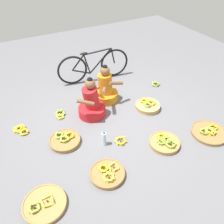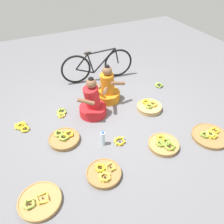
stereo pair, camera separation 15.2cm
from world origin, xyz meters
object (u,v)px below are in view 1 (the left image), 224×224
object	(u,v)px
loose_bananas_mid_left	(60,114)
loose_bananas_near_bicycle	(21,130)
banana_basket_back_right	(165,142)
banana_basket_back_left	(209,132)
loose_bananas_back_center	(121,141)
vendor_woman_behind	(105,89)
banana_basket_near_vendor	(107,173)
bicycle_leaning	(94,66)
banana_basket_front_right	(148,106)
loose_bananas_front_left	(156,84)
banana_basket_mid_right	(65,140)
water_bottle	(104,139)
vendor_woman_front	(92,104)
banana_basket_front_center	(44,204)

from	to	relation	value
loose_bananas_mid_left	loose_bananas_near_bicycle	bearing A→B (deg)	-174.25
banana_basket_back_right	loose_bananas_near_bicycle	world-z (taller)	banana_basket_back_right
banana_basket_back_left	loose_bananas_back_center	world-z (taller)	banana_basket_back_left
vendor_woman_behind	loose_bananas_near_bicycle	world-z (taller)	vendor_woman_behind
banana_basket_back_left	banana_basket_back_right	world-z (taller)	banana_basket_back_right
banana_basket_near_vendor	banana_basket_back_right	xyz separation A→B (m)	(1.13, 0.10, 0.00)
banana_basket_near_vendor	bicycle_leaning	bearing A→B (deg)	68.93
banana_basket_front_right	loose_bananas_front_left	distance (m)	0.92
banana_basket_mid_right	loose_bananas_front_left	bearing A→B (deg)	16.85
banana_basket_near_vendor	banana_basket_back_right	world-z (taller)	banana_basket_back_right
bicycle_leaning	banana_basket_front_right	bearing A→B (deg)	-73.17
bicycle_leaning	banana_basket_mid_right	bearing A→B (deg)	-128.60
vendor_woman_behind	loose_bananas_mid_left	size ratio (longest dim) A/B	2.76
banana_basket_mid_right	water_bottle	size ratio (longest dim) A/B	1.88
loose_bananas_back_center	vendor_woman_front	bearing A→B (deg)	97.23
loose_bananas_near_bicycle	loose_bananas_mid_left	size ratio (longest dim) A/B	1.07
vendor_woman_behind	loose_bananas_back_center	world-z (taller)	vendor_woman_behind
bicycle_leaning	loose_bananas_mid_left	world-z (taller)	bicycle_leaning
banana_basket_near_vendor	banana_basket_back_left	size ratio (longest dim) A/B	0.84
banana_basket_front_right	vendor_woman_front	bearing A→B (deg)	162.18
loose_bananas_near_bicycle	loose_bananas_front_left	xyz separation A→B (m)	(3.06, 0.10, 0.00)
banana_basket_front_right	banana_basket_mid_right	size ratio (longest dim) A/B	0.95
loose_bananas_near_bicycle	bicycle_leaning	bearing A→B (deg)	27.59
banana_basket_near_vendor	water_bottle	bearing A→B (deg)	67.41
banana_basket_mid_right	loose_bananas_front_left	world-z (taller)	banana_basket_mid_right
banana_basket_front_center	banana_basket_back_left	xyz separation A→B (m)	(2.91, -0.05, 0.00)
bicycle_leaning	banana_basket_back_left	bearing A→B (deg)	-69.94
vendor_woman_front	loose_bananas_front_left	distance (m)	1.78
loose_bananas_back_center	loose_bananas_mid_left	bearing A→B (deg)	120.02
water_bottle	loose_bananas_back_center	bearing A→B (deg)	-17.61
vendor_woman_front	banana_basket_back_left	distance (m)	2.17
vendor_woman_front	banana_basket_mid_right	xyz separation A→B (m)	(-0.72, -0.46, -0.22)
bicycle_leaning	banana_basket_front_center	bearing A→B (deg)	-126.50
banana_basket_back_left	vendor_woman_front	bearing A→B (deg)	136.94
vendor_woman_behind	banana_basket_back_left	xyz separation A→B (m)	(1.12, -1.80, -0.22)
banana_basket_mid_right	banana_basket_back_left	xyz separation A→B (m)	(2.30, -1.02, -0.01)
banana_basket_front_center	banana_basket_back_left	distance (m)	2.91
banana_basket_near_vendor	loose_bananas_front_left	size ratio (longest dim) A/B	2.43
bicycle_leaning	banana_basket_front_center	distance (m)	3.27
loose_bananas_near_bicycle	water_bottle	distance (m)	1.55
vendor_woman_behind	banana_basket_front_center	bearing A→B (deg)	-135.70
banana_basket_mid_right	loose_bananas_back_center	xyz separation A→B (m)	(0.83, -0.44, -0.02)
vendor_woman_front	water_bottle	xyz separation A→B (m)	(-0.15, -0.82, -0.13)
banana_basket_mid_right	banana_basket_back_right	bearing A→B (deg)	-30.09
bicycle_leaning	banana_basket_mid_right	size ratio (longest dim) A/B	3.23
vendor_woman_front	loose_bananas_near_bicycle	xyz separation A→B (m)	(-1.32, 0.19, -0.24)
vendor_woman_front	loose_bananas_front_left	xyz separation A→B (m)	(1.74, 0.29, -0.24)
loose_bananas_near_bicycle	water_bottle	xyz separation A→B (m)	(1.17, -1.01, 0.10)
banana_basket_front_center	water_bottle	xyz separation A→B (m)	(1.18, 0.60, 0.09)
loose_bananas_front_left	loose_bananas_mid_left	distance (m)	2.30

